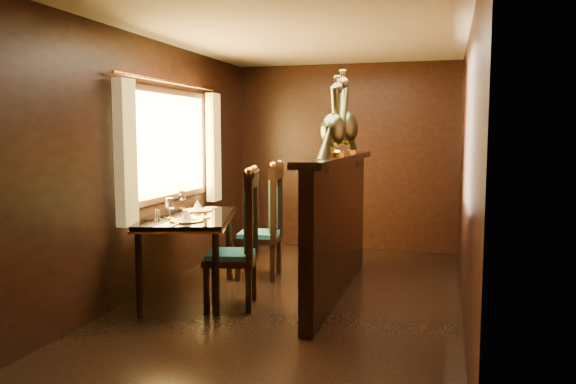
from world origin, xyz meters
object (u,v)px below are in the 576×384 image
Objects in this scene: dining_table at (188,223)px; chair_left at (244,234)px; chair_right at (270,217)px; peacock_left at (333,115)px; peacock_right at (346,113)px.

dining_table is 1.17× the size of chair_left.
chair_right is (-0.09, 1.04, 0.00)m from chair_left.
peacock_left is 0.90× the size of peacock_right.
chair_left is at bearing -125.25° from peacock_right.
chair_left is 1.53× the size of peacock_right.
peacock_right is (0.00, 0.66, 0.04)m from peacock_left.
chair_right is at bearing 82.50° from chair_left.
peacock_left is 0.66m from peacock_right.
peacock_left reaches higher than dining_table.
dining_table is 1.94m from peacock_right.
peacock_left is at bearing -8.81° from dining_table.
dining_table is 1.99× the size of peacock_left.
peacock_right reaches higher than dining_table.
chair_right is at bearing 40.20° from dining_table.
chair_right is 1.53× the size of peacock_right.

